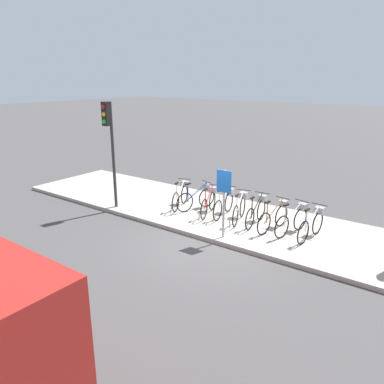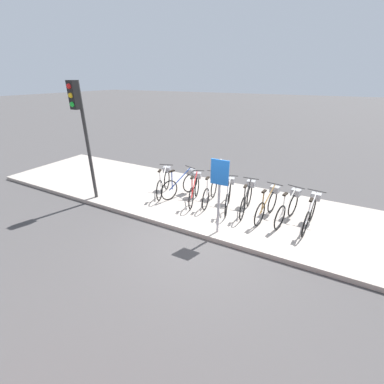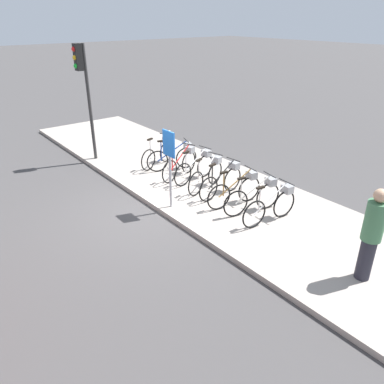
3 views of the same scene
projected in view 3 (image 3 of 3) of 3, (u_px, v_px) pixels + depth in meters
name	position (u px, v px, depth m)	size (l,w,h in m)	color
ground_plane	(155.00, 210.00, 9.25)	(120.00, 120.00, 0.00)	#423F3F
sidewalk	(211.00, 189.00, 10.25)	(17.26, 3.63, 0.12)	#9E9389
parked_bicycle_0	(159.00, 152.00, 11.56)	(0.63, 1.49, 0.96)	black
parked_bicycle_1	(175.00, 156.00, 11.21)	(0.63, 1.49, 0.96)	black
parked_bicycle_2	(181.00, 163.00, 10.71)	(0.59, 1.51, 0.96)	black
parked_bicycle_3	(197.00, 166.00, 10.47)	(0.46, 1.55, 0.96)	black
parked_bicycle_4	(208.00, 174.00, 9.97)	(0.56, 1.52, 0.96)	black
parked_bicycle_5	(223.00, 180.00, 9.61)	(0.46, 1.56, 0.96)	black
parked_bicycle_6	(238.00, 189.00, 9.11)	(0.46, 1.55, 0.96)	black
parked_bicycle_7	(256.00, 195.00, 8.77)	(0.51, 1.53, 0.96)	black
parked_bicycle_8	(273.00, 204.00, 8.36)	(0.46, 1.56, 0.96)	black
pedestrian	(372.00, 233.00, 6.32)	(0.34, 0.34, 1.75)	#23232D
traffic_light	(83.00, 79.00, 11.12)	(0.24, 0.40, 3.52)	#2D2D2D
sign_post	(169.00, 156.00, 8.62)	(0.44, 0.07, 1.91)	#99999E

